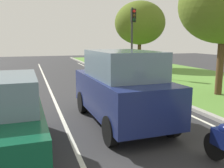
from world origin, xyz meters
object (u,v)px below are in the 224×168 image
object	(u,v)px
car_suv_ahead	(121,87)
tree_roadside_far	(140,23)
traffic_light_near_right	(133,29)
car_sedan_left_lane	(0,119)

from	to	relation	value
car_suv_ahead	tree_roadside_far	distance (m)	15.90
tree_roadside_far	traffic_light_near_right	bearing A→B (deg)	-119.76
car_suv_ahead	traffic_light_near_right	size ratio (longest dim) A/B	0.95
car_suv_ahead	traffic_light_near_right	bearing A→B (deg)	63.82
car_suv_ahead	car_sedan_left_lane	xyz separation A→B (m)	(-3.32, -1.46, -0.25)
car_sedan_left_lane	traffic_light_near_right	xyz separation A→B (m)	(7.61, 10.72, 2.40)
car_sedan_left_lane	traffic_light_near_right	size ratio (longest dim) A/B	0.90
car_suv_ahead	tree_roadside_far	world-z (taller)	tree_roadside_far
car_sedan_left_lane	traffic_light_near_right	bearing A→B (deg)	53.67
traffic_light_near_right	car_sedan_left_lane	bearing A→B (deg)	-125.38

